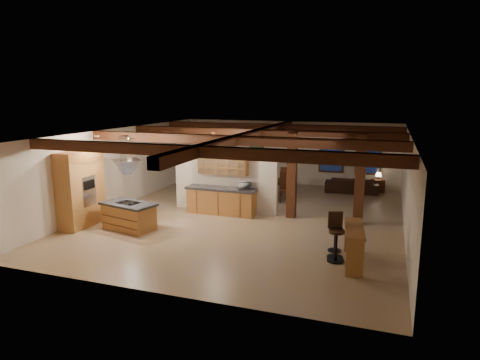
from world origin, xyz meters
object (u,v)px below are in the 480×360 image
object	(u,v)px
kitchen_island	(129,216)
bar_counter	(354,239)
dining_table	(268,189)
sofa	(352,185)

from	to	relation	value
kitchen_island	bar_counter	size ratio (longest dim) A/B	1.04
kitchen_island	dining_table	distance (m)	6.16
dining_table	sofa	bearing A→B (deg)	11.22
kitchen_island	sofa	bearing A→B (deg)	50.80
sofa	bar_counter	size ratio (longest dim) A/B	1.21
kitchen_island	sofa	xyz separation A→B (m)	(6.07, 7.45, -0.11)
sofa	dining_table	bearing A→B (deg)	29.75
dining_table	bar_counter	xyz separation A→B (m)	(3.85, -5.95, 0.28)
dining_table	bar_counter	bearing A→B (deg)	-79.14
sofa	bar_counter	world-z (taller)	bar_counter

